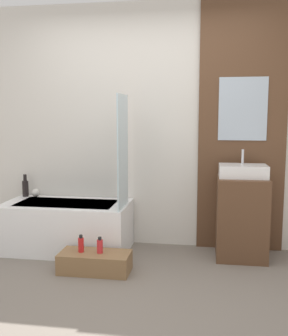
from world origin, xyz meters
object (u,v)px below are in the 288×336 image
Objects in this scene: wooden_step_bench at (95,262)px; vase_tall_dark at (25,187)px; sink at (243,171)px; vase_round_light at (36,193)px; bathtub at (67,226)px; bottle_soap_primary at (81,244)px; bottle_soap_secondary at (100,246)px.

wooden_step_bench is 1.38m from vase_tall_dark.
sink reaches higher than wooden_step_bench.
wooden_step_bench is 7.02× the size of vase_round_light.
wooden_step_bench is 1.67m from sink.
bathtub is at bearing -27.91° from vase_round_light.
vase_round_light is at bearing 175.86° from sink.
vase_round_light is 0.57× the size of bottle_soap_primary.
vase_tall_dark is 1.69× the size of bottle_soap_secondary.
sink is 5.05× the size of vase_round_light.
wooden_step_bench is 4.03× the size of bottle_soap_primary.
sink is (1.80, 0.07, 0.62)m from bathtub.
vase_round_light is (0.13, -0.01, -0.06)m from vase_tall_dark.
vase_tall_dark is (-1.02, 0.77, 0.52)m from wooden_step_bench.
vase_round_light is 0.62× the size of bottle_soap_secondary.
vase_tall_dark reaches higher than bottle_soap_primary.
sink is 2.27m from vase_round_light.
bathtub reaches higher than wooden_step_bench.
bathtub is 5.21× the size of vase_tall_dark.
vase_round_light reaches higher than wooden_step_bench.
vase_tall_dark is 1.24m from bottle_soap_primary.
vase_tall_dark reaches higher than bottle_soap_secondary.
wooden_step_bench is at bearing -40.35° from vase_round_light.
vase_round_light is (-2.24, 0.16, -0.32)m from sink.
bathtub is at bearing 121.60° from bottle_soap_primary.
wooden_step_bench is at bearing -37.09° from vase_tall_dark.
bottle_soap_secondary is at bearing -0.00° from bottle_soap_primary.
sink is at bearing 24.04° from wooden_step_bench.
wooden_step_bench is at bearing -155.96° from sink.
bathtub is 0.72m from vase_tall_dark.
bathtub is at bearing 133.57° from bottle_soap_secondary.
sink reaches higher than bottle_soap_primary.
vase_tall_dark reaches higher than wooden_step_bench.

